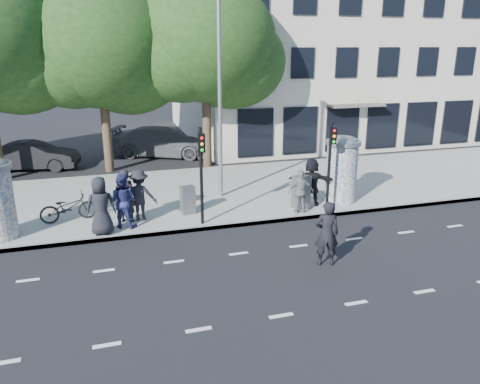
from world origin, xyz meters
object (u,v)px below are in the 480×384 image
object	(u,v)px
ped_d	(140,195)
man_road	(327,234)
traffic_pole_far	(330,157)
ped_b	(126,196)
ped_c	(122,201)
cabinet_right	(301,192)
traffic_pole_near	(201,166)
cabinet_left	(188,200)
ped_f	(311,182)
ped_e	(301,192)
ad_column_right	(342,167)
street_lamp	(220,81)
bicycle	(68,207)
car_right	(163,142)
car_mid	(33,156)
ped_a	(101,206)

from	to	relation	value
ped_d	man_road	bearing A→B (deg)	149.27
traffic_pole_far	man_road	world-z (taller)	traffic_pole_far
ped_b	ped_c	world-z (taller)	ped_b
ped_c	cabinet_right	xyz separation A→B (m)	(6.61, 0.04, -0.31)
traffic_pole_near	cabinet_left	distance (m)	1.99
ped_d	ped_f	xyz separation A→B (m)	(6.49, -0.28, 0.02)
ped_e	ped_f	bearing A→B (deg)	-127.29
traffic_pole_far	cabinet_right	distance (m)	1.77
ped_c	ped_e	xyz separation A→B (m)	(6.36, -0.47, -0.12)
ad_column_right	cabinet_left	size ratio (longest dim) A/B	2.53
street_lamp	ped_e	size ratio (longest dim) A/B	4.86
traffic_pole_far	ped_d	bearing A→B (deg)	171.23
ad_column_right	street_lamp	xyz separation A→B (m)	(-4.40, 1.93, 3.26)
ped_e	ped_f	distance (m)	1.04
ped_d	bicycle	distance (m)	2.56
traffic_pole_near	car_right	distance (m)	11.58
bicycle	car_mid	bearing A→B (deg)	4.28
ped_a	car_mid	size ratio (longest dim) A/B	0.44
traffic_pole_near	ped_d	distance (m)	2.57
ped_c	man_road	bearing A→B (deg)	164.90
ped_f	ped_b	bearing A→B (deg)	18.49
ad_column_right	man_road	size ratio (longest dim) A/B	1.36
traffic_pole_near	ped_a	size ratio (longest dim) A/B	1.74
traffic_pole_far	ped_e	distance (m)	1.67
street_lamp	car_mid	size ratio (longest dim) A/B	1.82
cabinet_right	man_road	bearing A→B (deg)	-113.00
ped_d	car_right	xyz separation A→B (m)	(2.18, 10.44, -0.24)
traffic_pole_far	cabinet_left	world-z (taller)	traffic_pole_far
bicycle	traffic_pole_near	bearing A→B (deg)	-119.62
ped_c	car_mid	xyz separation A→B (m)	(-3.94, 9.75, -0.37)
ped_d	ped_e	world-z (taller)	ped_d
ped_a	ped_c	world-z (taller)	ped_a
street_lamp	cabinet_left	size ratio (longest dim) A/B	7.65
car_right	ad_column_right	bearing A→B (deg)	-128.56
ped_a	cabinet_right	xyz separation A→B (m)	(7.31, 0.50, -0.34)
bicycle	cabinet_left	world-z (taller)	cabinet_left
ped_a	bicycle	xyz separation A→B (m)	(-1.13, 1.59, -0.47)
traffic_pole_near	traffic_pole_far	bearing A→B (deg)	0.00
cabinet_right	car_right	distance (m)	11.58
bicycle	ped_f	bearing A→B (deg)	-105.03
ped_c	ped_f	world-z (taller)	ped_c
street_lamp	cabinet_left	world-z (taller)	street_lamp
car_mid	car_right	world-z (taller)	car_right
ped_a	man_road	distance (m)	7.29
traffic_pole_far	ped_d	distance (m)	7.01
traffic_pole_far	car_right	distance (m)	12.48
man_road	cabinet_left	world-z (taller)	man_road
traffic_pole_near	ped_f	size ratio (longest dim) A/B	1.80
traffic_pole_near	cabinet_right	size ratio (longest dim) A/B	2.67
ad_column_right	cabinet_left	xyz separation A→B (m)	(-6.10, 0.30, -0.86)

